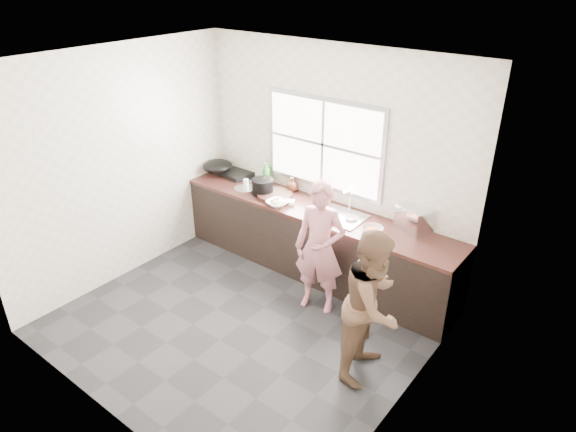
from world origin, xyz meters
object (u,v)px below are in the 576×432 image
Objects in this scene: bottle_brown_tall at (265,185)px; pot_lid_right at (249,179)px; black_pot at (262,187)px; glass_jar at (246,183)px; bowl_crabs at (372,231)px; bottle_brown_short at (292,185)px; dish_rack at (414,219)px; bowl_mince at (277,203)px; bowl_held at (351,218)px; pot_lid_left at (245,188)px; wok at (218,166)px; cutting_board at (275,195)px; woman at (320,252)px; burner at (238,173)px; person_side at (373,305)px; plate_food at (263,182)px; bottle_green at (266,173)px.

bottle_brown_tall reaches higher than pot_lid_right.
black_pot is 0.32m from glass_jar.
bottle_brown_short is (-1.34, 0.35, 0.05)m from bowl_crabs.
dish_rack reaches higher than bowl_crabs.
bowl_mince is 1.39× the size of bowl_held.
glass_jar reaches higher than pot_lid_left.
wok is at bearing 176.39° from bowl_crabs.
wok reaches higher than bottle_brown_short.
cutting_board is 2.39× the size of bottle_brown_tall.
pot_lid_left is 1.03× the size of pot_lid_right.
woman is 5.73× the size of bowl_mince.
glass_jar is 0.35× the size of pot_lid_left.
glass_jar reaches higher than bowl_held.
wok is (-2.08, 0.59, 0.30)m from woman.
burner is at bearing 176.60° from pot_lid_right.
person_side is 2.23m from cutting_board.
wok is 0.61m from pot_lid_left.
cutting_board is at bearing 135.62° from bowl_mince.
plate_food is 2.12m from dish_rack.
cutting_board is 1.11× the size of wok.
bottle_brown_tall is at bearing 148.90° from bowl_mince.
bottle_brown_short is 0.63× the size of pot_lid_right.
bowl_held is (-0.89, 1.06, 0.16)m from person_side.
bottle_green is 0.35m from pot_lid_left.
plate_food is 0.15m from bottle_green.
bowl_mince is at bearing 58.20° from person_side.
bottle_green reaches higher than black_pot.
bowl_mince is 1.43× the size of bottle_brown_short.
dish_rack is (1.72, 0.26, 0.11)m from cutting_board.
person_side is 2.87m from pot_lid_right.
cutting_board is 0.19m from black_pot.
bottle_brown_short is (-0.11, 0.44, 0.05)m from bowl_mince.
bottle_brown_short is (0.25, 0.22, -0.01)m from bottle_brown_tall.
woman is 5.15× the size of pot_lid_right.
bottle_green reaches higher than bottle_brown_tall.
dish_rack is at bearing 8.61° from black_pot.
bottle_brown_tall reaches higher than bowl_crabs.
pot_lid_left is at bearing -98.29° from plate_food.
bottle_brown_short is 1.74× the size of glass_jar.
woman is 0.59m from bowl_held.
woman reaches higher than bottle_brown_short.
glass_jar reaches higher than cutting_board.
bowl_crabs reaches higher than bowl_held.
dish_rack is at bearing 48.96° from bowl_crabs.
black_pot is 0.51m from pot_lid_right.
black_pot is (-0.17, -0.03, 0.07)m from cutting_board.
dish_rack is at bearing 0.96° from pot_lid_right.
bottle_green is at bearing 0.00° from plate_food.
bottle_brown_short is at bearing -157.44° from dish_rack.
bowl_mince is 1.60m from dish_rack.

